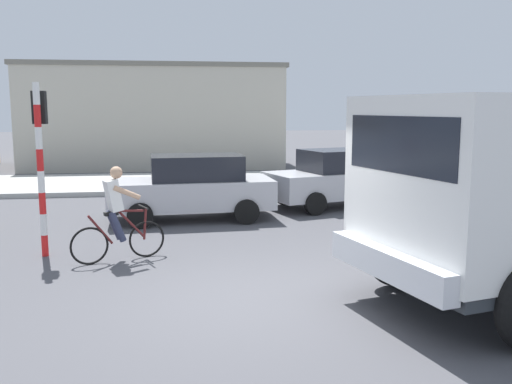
{
  "coord_description": "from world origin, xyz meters",
  "views": [
    {
      "loc": [
        -1.05,
        -7.6,
        2.74
      ],
      "look_at": [
        0.42,
        2.5,
        1.2
      ],
      "focal_mm": 39.15,
      "sensor_mm": 36.0,
      "label": 1
    }
  ],
  "objects_px": {
    "car_red_near": "(193,187)",
    "car_white_mid": "(339,178)",
    "cyclist": "(117,214)",
    "traffic_light_pole": "(40,145)"
  },
  "relations": [
    {
      "from": "traffic_light_pole",
      "to": "cyclist",
      "type": "bearing_deg",
      "value": -24.18
    },
    {
      "from": "car_white_mid",
      "to": "cyclist",
      "type": "bearing_deg",
      "value": -138.62
    },
    {
      "from": "cyclist",
      "to": "car_white_mid",
      "type": "xyz_separation_m",
      "value": [
        5.59,
        4.92,
        -0.05
      ]
    },
    {
      "from": "cyclist",
      "to": "car_red_near",
      "type": "xyz_separation_m",
      "value": [
        1.46,
        3.65,
        -0.05
      ]
    },
    {
      "from": "car_red_near",
      "to": "car_white_mid",
      "type": "height_order",
      "value": "same"
    },
    {
      "from": "traffic_light_pole",
      "to": "car_white_mid",
      "type": "distance_m",
      "value": 8.29
    },
    {
      "from": "cyclist",
      "to": "car_white_mid",
      "type": "distance_m",
      "value": 7.44
    },
    {
      "from": "traffic_light_pole",
      "to": "car_red_near",
      "type": "height_order",
      "value": "traffic_light_pole"
    },
    {
      "from": "car_red_near",
      "to": "car_white_mid",
      "type": "xyz_separation_m",
      "value": [
        4.13,
        1.27,
        0.0
      ]
    },
    {
      "from": "car_white_mid",
      "to": "traffic_light_pole",
      "type": "bearing_deg",
      "value": -148.39
    }
  ]
}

